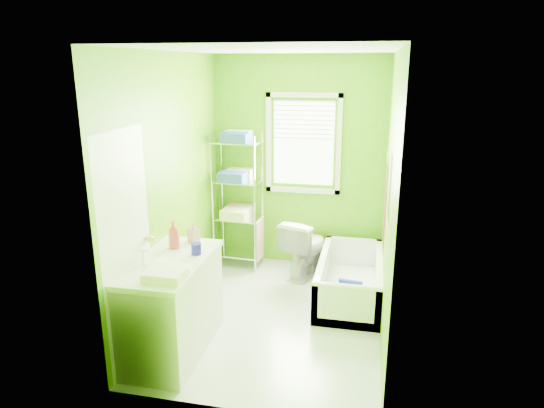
% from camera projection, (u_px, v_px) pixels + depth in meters
% --- Properties ---
extents(ground, '(2.90, 2.90, 0.00)m').
position_uv_depth(ground, '(276.00, 315.00, 4.97)').
color(ground, silver).
rests_on(ground, ground).
extents(room_envelope, '(2.14, 2.94, 2.62)m').
position_uv_depth(room_envelope, '(276.00, 167.00, 4.54)').
color(room_envelope, '#59A007').
rests_on(room_envelope, ground).
extents(window, '(0.92, 0.05, 1.22)m').
position_uv_depth(window, '(303.00, 139.00, 5.86)').
color(window, white).
rests_on(window, ground).
extents(door, '(0.09, 0.80, 2.00)m').
position_uv_depth(door, '(128.00, 252.00, 3.96)').
color(door, white).
rests_on(door, ground).
extents(right_wall_decor, '(0.04, 1.48, 1.17)m').
position_uv_depth(right_wall_decor, '(388.00, 197.00, 4.38)').
color(right_wall_decor, '#490814').
rests_on(right_wall_decor, ground).
extents(bathtub, '(0.67, 1.45, 0.47)m').
position_uv_depth(bathtub, '(349.00, 285.00, 5.30)').
color(bathtub, white).
rests_on(bathtub, ground).
extents(toilet, '(0.60, 0.79, 0.72)m').
position_uv_depth(toilet, '(305.00, 247.00, 5.84)').
color(toilet, white).
rests_on(toilet, ground).
extents(vanity, '(0.59, 1.15, 1.13)m').
position_uv_depth(vanity, '(172.00, 303.00, 4.24)').
color(vanity, silver).
rests_on(vanity, ground).
extents(wire_shelf_unit, '(0.59, 0.48, 1.71)m').
position_uv_depth(wire_shelf_unit, '(239.00, 186.00, 5.95)').
color(wire_shelf_unit, silver).
rests_on(wire_shelf_unit, ground).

